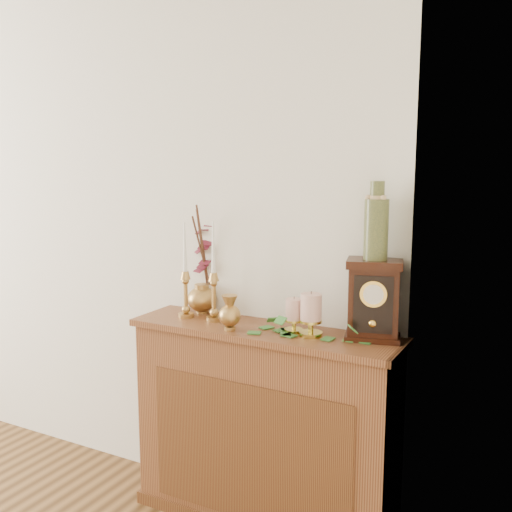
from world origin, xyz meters
The scene contains 10 objects.
console_shelf centered at (1.40, 2.10, 0.44)m, with size 1.24×0.34×0.93m.
candlestick_left centered at (0.99, 2.09, 1.08)m, with size 0.08×0.08×0.45m.
candlestick_center centered at (1.14, 2.10, 1.08)m, with size 0.08×0.08×0.46m.
bud_vase centered at (1.28, 2.00, 1.01)m, with size 0.10×0.10×0.16m.
ginger_jar centered at (1.00, 2.24, 1.17)m, with size 0.21×0.23×0.53m.
pillar_candle_left centered at (1.54, 2.11, 1.01)m, with size 0.08×0.08×0.16m.
pillar_candle_right centered at (1.63, 2.09, 1.03)m, with size 0.10×0.10×0.19m.
ivy_garland centered at (1.63, 2.05, 0.95)m, with size 0.54×0.22×0.09m.
mantel_clock centered at (1.87, 2.17, 1.09)m, with size 0.26×0.21×0.34m.
ceramic_vase centered at (1.87, 2.17, 1.41)m, with size 0.10×0.10×0.32m.
Camera 1 is at (2.58, -0.17, 1.67)m, focal length 42.00 mm.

